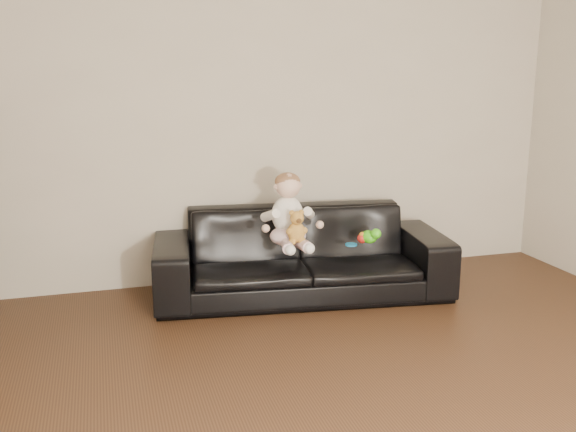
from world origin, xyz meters
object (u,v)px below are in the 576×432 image
object	(u,v)px
sofa	(301,253)
teddy_bear	(297,227)
toy_rattle	(362,238)
toy_green	(369,237)
baby	(289,214)
toy_blue_disc	(351,245)

from	to	relation	value
sofa	teddy_bear	size ratio (longest dim) A/B	9.33
teddy_bear	toy_rattle	bearing A→B (deg)	5.12
toy_rattle	toy_green	bearing A→B (deg)	-13.56
baby	toy_rattle	distance (m)	0.58
baby	teddy_bear	distance (m)	0.17
baby	toy_green	size ratio (longest dim) A/B	3.85
toy_rattle	toy_blue_disc	bearing A→B (deg)	-160.64
toy_rattle	baby	bearing A→B (deg)	171.61
toy_blue_disc	sofa	bearing A→B (deg)	142.59
baby	toy_blue_disc	xyz separation A→B (m)	(0.44, -0.11, -0.23)
baby	teddy_bear	bearing A→B (deg)	-81.92
toy_green	toy_blue_disc	distance (m)	0.16
toy_green	sofa	bearing A→B (deg)	155.12
teddy_bear	toy_green	distance (m)	0.60
sofa	toy_blue_disc	bearing A→B (deg)	-30.19
sofa	baby	xyz separation A→B (m)	(-0.14, -0.12, 0.34)
teddy_bear	toy_green	bearing A→B (deg)	3.17
teddy_bear	toy_green	size ratio (longest dim) A/B	1.68
toy_blue_disc	teddy_bear	bearing A→B (deg)	-173.67
baby	teddy_bear	xyz separation A→B (m)	(0.01, -0.16, -0.06)
baby	toy_green	world-z (taller)	baby
toy_blue_disc	toy_green	bearing A→B (deg)	8.54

